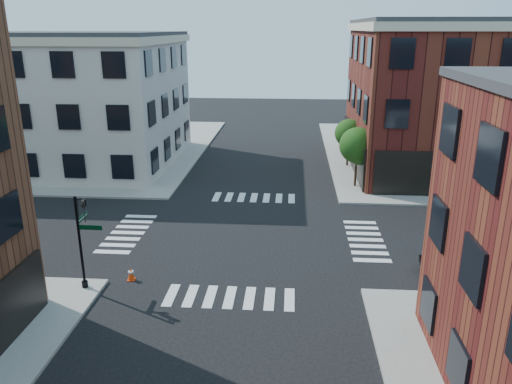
{
  "coord_description": "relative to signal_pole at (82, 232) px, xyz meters",
  "views": [
    {
      "loc": [
        2.66,
        -26.8,
        11.61
      ],
      "look_at": [
        0.61,
        0.76,
        2.5
      ],
      "focal_mm": 35.0,
      "sensor_mm": 36.0,
      "label": 1
    }
  ],
  "objects": [
    {
      "name": "sidewalk_ne",
      "position": [
        27.72,
        27.68,
        -2.78
      ],
      "size": [
        30.0,
        30.0,
        0.15
      ],
      "primitive_type": "cube",
      "color": "gray",
      "rests_on": "ground"
    },
    {
      "name": "sidewalk_nw",
      "position": [
        -14.28,
        27.68,
        -2.78
      ],
      "size": [
        30.0,
        30.0,
        0.15
      ],
      "primitive_type": "cube",
      "color": "gray",
      "rests_on": "ground"
    },
    {
      "name": "signal_pole",
      "position": [
        0.0,
        0.0,
        0.0
      ],
      "size": [
        1.29,
        1.24,
        4.6
      ],
      "color": "black",
      "rests_on": "ground"
    },
    {
      "name": "tree_near",
      "position": [
        14.28,
        16.65,
        0.3
      ],
      "size": [
        2.69,
        2.69,
        4.49
      ],
      "color": "black",
      "rests_on": "ground"
    },
    {
      "name": "ground",
      "position": [
        6.72,
        6.68,
        -2.86
      ],
      "size": [
        120.0,
        120.0,
        0.0
      ],
      "primitive_type": "plane",
      "color": "black",
      "rests_on": "ground"
    },
    {
      "name": "traffic_cone",
      "position": [
        1.76,
        0.98,
        -2.54
      ],
      "size": [
        0.41,
        0.41,
        0.67
      ],
      "rotation": [
        0.0,
        0.0,
        0.13
      ],
      "color": "#EE3B0A",
      "rests_on": "ground"
    },
    {
      "name": "building_nw",
      "position": [
        -12.28,
        22.68,
        2.64
      ],
      "size": [
        22.0,
        16.0,
        11.0
      ],
      "primitive_type": "cube",
      "color": "beige",
      "rests_on": "ground"
    },
    {
      "name": "tree_far",
      "position": [
        14.28,
        22.65,
        0.02
      ],
      "size": [
        2.43,
        2.43,
        4.07
      ],
      "color": "black",
      "rests_on": "ground"
    },
    {
      "name": "building_ne",
      "position": [
        27.22,
        22.68,
        3.14
      ],
      "size": [
        25.0,
        16.0,
        12.0
      ],
      "primitive_type": "cube",
      "color": "#451211",
      "rests_on": "ground"
    }
  ]
}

